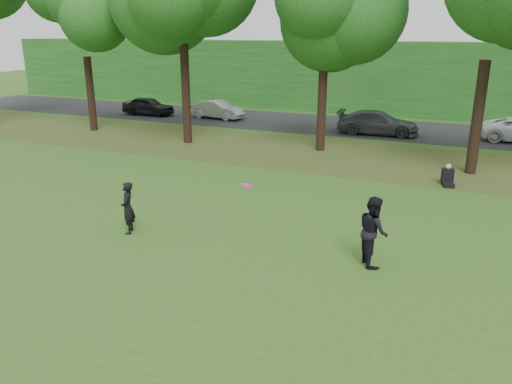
{
  "coord_description": "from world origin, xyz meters",
  "views": [
    {
      "loc": [
        3.74,
        -9.81,
        5.71
      ],
      "look_at": [
        -1.66,
        2.68,
        1.3
      ],
      "focal_mm": 35.0,
      "sensor_mm": 36.0,
      "label": 1
    }
  ],
  "objects_px": {
    "player_left": "(128,208)",
    "seated_person": "(448,177)",
    "player_right": "(373,231)",
    "frisbee": "(247,185)"
  },
  "relations": [
    {
      "from": "player_right",
      "to": "seated_person",
      "type": "bearing_deg",
      "value": -37.93
    },
    {
      "from": "player_left",
      "to": "player_right",
      "type": "height_order",
      "value": "player_right"
    },
    {
      "from": "player_left",
      "to": "player_right",
      "type": "xyz_separation_m",
      "value": [
        6.98,
        0.76,
        0.13
      ]
    },
    {
      "from": "player_left",
      "to": "seated_person",
      "type": "xyz_separation_m",
      "value": [
        8.36,
        8.81,
        -0.46
      ]
    },
    {
      "from": "player_left",
      "to": "seated_person",
      "type": "distance_m",
      "value": 12.15
    },
    {
      "from": "player_right",
      "to": "seated_person",
      "type": "relative_size",
      "value": 2.18
    },
    {
      "from": "player_right",
      "to": "frisbee",
      "type": "xyz_separation_m",
      "value": [
        -3.39,
        -0.27,
        0.86
      ]
    },
    {
      "from": "player_left",
      "to": "seated_person",
      "type": "bearing_deg",
      "value": 108.6
    },
    {
      "from": "player_right",
      "to": "player_left",
      "type": "bearing_deg",
      "value": 68.0
    },
    {
      "from": "seated_person",
      "to": "player_right",
      "type": "bearing_deg",
      "value": -113.85
    }
  ]
}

